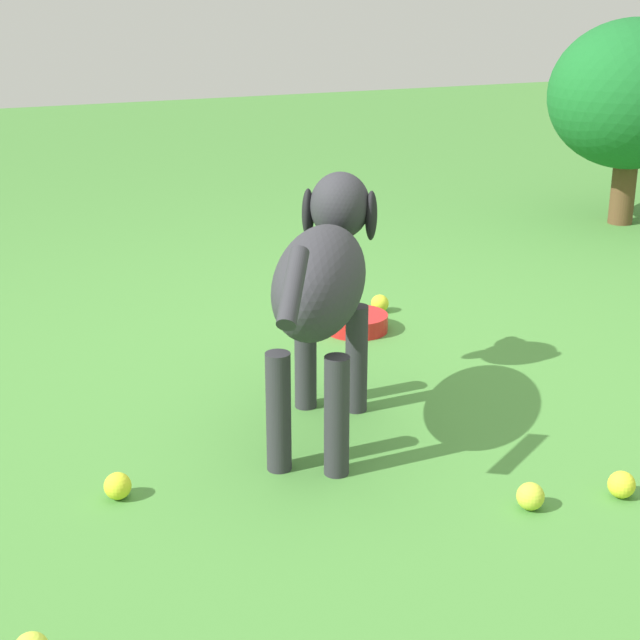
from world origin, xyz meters
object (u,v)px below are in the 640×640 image
Objects in this scene: tennis_ball_2 at (118,486)px; tennis_ball_4 at (622,485)px; dog at (324,278)px; tennis_ball_1 at (380,303)px; tennis_ball_0 at (530,496)px; water_bowl at (356,322)px.

tennis_ball_4 is (-1.12, 0.45, 0.00)m from tennis_ball_2.
tennis_ball_2 is at bearing 137.00° from dog.
tennis_ball_1 is 1.00× the size of tennis_ball_2.
tennis_ball_0 is at bearing -122.16° from dog.
tennis_ball_1 is at bearing -137.69° from water_bowl.
tennis_ball_1 is (-0.28, -1.39, 0.00)m from tennis_ball_0.
water_bowl is at bearing -84.95° from tennis_ball_4.
tennis_ball_0 is at bearing 84.54° from water_bowl.
tennis_ball_1 is 1.00× the size of tennis_ball_4.
tennis_ball_4 is (-0.52, 0.62, -0.40)m from dog.
tennis_ball_2 is 0.30× the size of water_bowl.
tennis_ball_0 is at bearing -8.89° from tennis_ball_4.
dog is 0.76m from tennis_ball_0.
tennis_ball_2 is at bearing 39.74° from water_bowl.
tennis_ball_0 is 0.98m from tennis_ball_2.
water_bowl is at bearing 42.31° from tennis_ball_1.
tennis_ball_1 and tennis_ball_2 have the same top height.
water_bowl is (-0.12, -1.25, -0.00)m from tennis_ball_0.
tennis_ball_2 is (0.60, 0.16, -0.40)m from dog.
tennis_ball_2 is at bearing -25.19° from tennis_ball_0.
tennis_ball_4 is at bearing -108.27° from dog.
dog reaches higher than tennis_ball_4.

